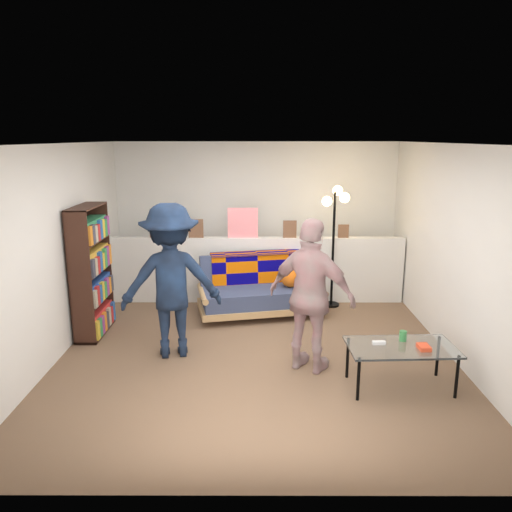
{
  "coord_description": "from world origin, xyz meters",
  "views": [
    {
      "loc": [
        0.02,
        -5.53,
        2.47
      ],
      "look_at": [
        0.0,
        0.4,
        1.05
      ],
      "focal_mm": 35.0,
      "sensor_mm": 36.0,
      "label": 1
    }
  ],
  "objects_px": {
    "person_right": "(311,296)",
    "futon_sofa": "(261,290)",
    "coffee_table": "(402,349)",
    "person_left": "(171,281)",
    "floor_lamp": "(335,222)",
    "bookshelf": "(91,275)"
  },
  "relations": [
    {
      "from": "bookshelf",
      "to": "floor_lamp",
      "type": "bearing_deg",
      "value": 18.78
    },
    {
      "from": "floor_lamp",
      "to": "person_left",
      "type": "relative_size",
      "value": 1.01
    },
    {
      "from": "coffee_table",
      "to": "floor_lamp",
      "type": "xyz_separation_m",
      "value": [
        -0.31,
        2.53,
        0.85
      ]
    },
    {
      "from": "floor_lamp",
      "to": "person_left",
      "type": "bearing_deg",
      "value": -140.57
    },
    {
      "from": "coffee_table",
      "to": "person_left",
      "type": "height_order",
      "value": "person_left"
    },
    {
      "from": "futon_sofa",
      "to": "coffee_table",
      "type": "xyz_separation_m",
      "value": [
        1.38,
        -2.17,
        0.07
      ]
    },
    {
      "from": "floor_lamp",
      "to": "person_left",
      "type": "height_order",
      "value": "floor_lamp"
    },
    {
      "from": "coffee_table",
      "to": "person_right",
      "type": "xyz_separation_m",
      "value": [
        -0.87,
        0.41,
        0.41
      ]
    },
    {
      "from": "futon_sofa",
      "to": "coffee_table",
      "type": "relative_size",
      "value": 1.71
    },
    {
      "from": "futon_sofa",
      "to": "bookshelf",
      "type": "xyz_separation_m",
      "value": [
        -2.15,
        -0.73,
        0.42
      ]
    },
    {
      "from": "person_left",
      "to": "person_right",
      "type": "height_order",
      "value": "person_left"
    },
    {
      "from": "bookshelf",
      "to": "floor_lamp",
      "type": "distance_m",
      "value": 3.44
    },
    {
      "from": "floor_lamp",
      "to": "person_right",
      "type": "bearing_deg",
      "value": -104.64
    },
    {
      "from": "bookshelf",
      "to": "person_right",
      "type": "distance_m",
      "value": 2.86
    },
    {
      "from": "futon_sofa",
      "to": "floor_lamp",
      "type": "bearing_deg",
      "value": 18.9
    },
    {
      "from": "person_left",
      "to": "person_right",
      "type": "bearing_deg",
      "value": 154.11
    },
    {
      "from": "person_right",
      "to": "futon_sofa",
      "type": "bearing_deg",
      "value": -43.12
    },
    {
      "from": "person_left",
      "to": "person_right",
      "type": "relative_size",
      "value": 1.06
    },
    {
      "from": "bookshelf",
      "to": "person_left",
      "type": "height_order",
      "value": "person_left"
    },
    {
      "from": "bookshelf",
      "to": "coffee_table",
      "type": "distance_m",
      "value": 3.84
    },
    {
      "from": "futon_sofa",
      "to": "person_right",
      "type": "distance_m",
      "value": 1.9
    },
    {
      "from": "futon_sofa",
      "to": "coffee_table",
      "type": "height_order",
      "value": "futon_sofa"
    }
  ]
}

